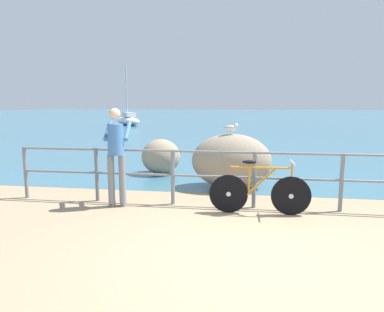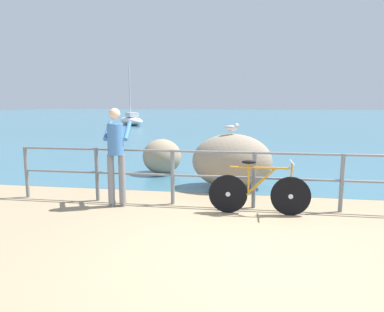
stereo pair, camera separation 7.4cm
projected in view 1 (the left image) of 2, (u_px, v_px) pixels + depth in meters
ground_plane at (248, 131)px, 23.92m from camera, size 120.00×120.00×0.10m
sea_surface at (247, 116)px, 51.20m from camera, size 120.00×90.00×0.01m
promenade_railing at (254, 173)px, 6.26m from camera, size 8.97×0.07×1.02m
bicycle at (260, 191)px, 5.94m from camera, size 1.70×0.48×0.92m
person_at_railing at (116, 152)px, 6.30m from camera, size 0.52×0.67×1.78m
breakwater_boulder_main at (231, 161)px, 7.75m from camera, size 1.75×1.17×1.20m
breakwater_boulder_left at (161, 157)px, 9.31m from camera, size 1.02×0.96×0.93m
seagull at (231, 128)px, 7.58m from camera, size 0.34×0.14×0.23m
sailboat at (128, 120)px, 29.73m from camera, size 3.71×4.28×4.90m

